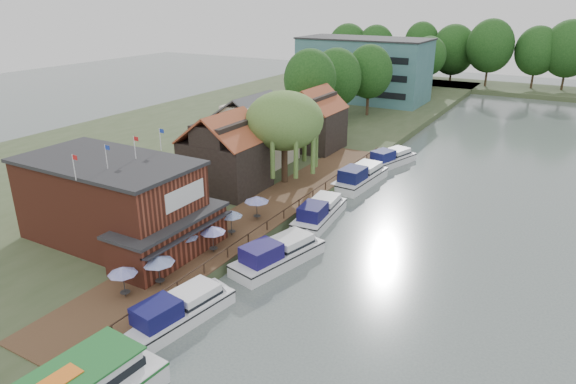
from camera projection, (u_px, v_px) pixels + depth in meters
The scene contains 28 objects.
ground at pixel (277, 292), 38.73m from camera, with size 260.00×260.00×0.00m, color #4B5655.
land_bank at pixel (229, 134), 80.87m from camera, with size 50.00×140.00×1.00m, color #384728.
quay_deck at pixel (260, 213), 50.18m from camera, with size 6.00×50.00×0.10m, color #47301E.
quay_rail at pixel (286, 213), 49.16m from camera, with size 0.20×49.00×1.00m, color black, non-canonical shape.
pub at pixel (127, 205), 42.80m from camera, with size 20.00×11.00×7.30m, color maroon, non-canonical shape.
hotel_block at pixel (363, 69), 103.04m from camera, with size 25.40×12.40×12.30m, color #38666B, non-canonical shape.
cottage_a at pixel (225, 152), 55.18m from camera, with size 8.60×7.60×8.50m, color black, non-canonical shape.
cottage_b at pixel (253, 129), 64.67m from camera, with size 9.60×8.60×8.50m, color beige, non-canonical shape.
cottage_c at pixel (314, 119), 70.07m from camera, with size 7.60×7.60×8.50m, color black, non-canonical shape.
willow at pixel (284, 138), 56.78m from camera, with size 8.60×8.60×10.43m, color #476B2D, non-canonical shape.
umbrella_0 at pixel (124, 282), 35.78m from camera, with size 2.07×2.07×2.38m, color navy, non-canonical shape.
umbrella_1 at pixel (159, 270), 37.25m from camera, with size 2.44×2.44×2.38m, color navy, non-canonical shape.
umbrella_2 at pixel (187, 245), 41.09m from camera, with size 1.94×1.94×2.38m, color #1B3596, non-canonical shape.
umbrella_3 at pixel (213, 239), 42.04m from camera, with size 2.16×2.16×2.38m, color #1D1C9C, non-canonical shape.
umbrella_4 at pixel (231, 223), 45.08m from camera, with size 2.07×2.07×2.38m, color navy, non-canonical shape.
umbrella_5 at pixel (257, 208), 48.26m from camera, with size 2.34×2.34×2.38m, color #1B2396, non-canonical shape.
cruiser_0 at pixel (179, 307), 34.84m from camera, with size 3.10×9.60×2.32m, color white, non-canonical shape.
cruiser_1 at pixel (278, 251), 42.39m from camera, with size 3.25×10.06×2.44m, color silver, non-canonical shape.
cruiser_2 at pixel (320, 210), 50.69m from camera, with size 3.18×9.84×2.38m, color white, non-canonical shape.
cruiser_3 at pixel (361, 174), 60.39m from camera, with size 3.41×10.53×2.58m, color white, non-canonical shape.
cruiser_4 at pixel (391, 156), 67.61m from camera, with size 3.06×9.48×2.28m, color silver, non-canonical shape.
swan at pixel (102, 369), 30.47m from camera, with size 0.44×0.44×0.44m, color white.
bank_tree_0 at pixel (310, 92), 77.03m from camera, with size 7.84×7.84×12.81m, color #143811, non-canonical shape.
bank_tree_1 at pixel (336, 85), 85.95m from camera, with size 8.46×8.46×12.06m, color #143811, non-canonical shape.
bank_tree_2 at pixel (369, 80), 89.57m from camera, with size 8.06×8.06×12.27m, color #143811, non-canonical shape.
bank_tree_3 at pixel (411, 71), 107.87m from camera, with size 6.12×6.12×10.37m, color #143811, non-canonical shape.
bank_tree_4 at pixel (428, 65), 111.52m from camera, with size 7.11×7.11×11.90m, color #143811, non-canonical shape.
bank_tree_5 at pixel (428, 61), 119.78m from camera, with size 7.85×7.85×11.40m, color #143811, non-canonical shape.
Camera 1 is at (17.44, -28.55, 20.95)m, focal length 32.00 mm.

